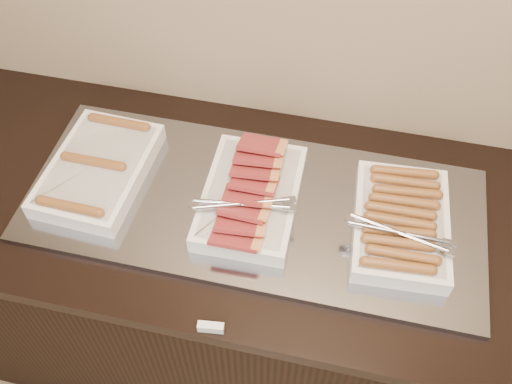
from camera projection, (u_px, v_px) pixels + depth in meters
counter at (248, 287)px, 1.88m from camera, size 2.06×0.76×0.90m
warming_tray at (254, 205)px, 1.51m from camera, size 1.20×0.50×0.02m
dish_left at (98, 169)px, 1.54m from camera, size 0.26×0.38×0.07m
dish_center at (250, 196)px, 1.48m from camera, size 0.27×0.38×0.09m
dish_right at (401, 223)px, 1.42m from camera, size 0.27×0.36×0.08m
label_holder at (211, 327)px, 1.30m from camera, size 0.06×0.03×0.02m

